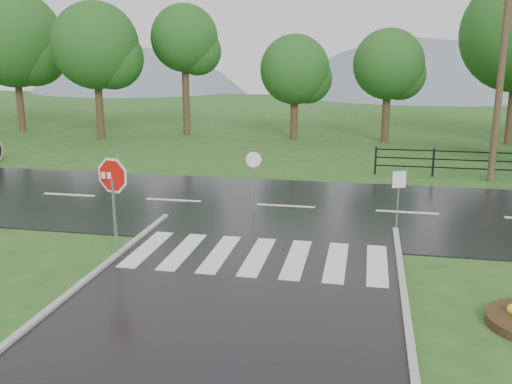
# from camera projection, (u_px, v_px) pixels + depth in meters

# --- Properties ---
(ground) EXTENTS (120.00, 120.00, 0.00)m
(ground) POSITION_uv_depth(u_px,v_px,m) (202.00, 359.00, 9.83)
(ground) COLOR #27551C
(ground) RESTS_ON ground
(main_road) EXTENTS (90.00, 8.00, 0.04)m
(main_road) POSITION_uv_depth(u_px,v_px,m) (286.00, 207.00, 19.35)
(main_road) COLOR black
(main_road) RESTS_ON ground
(crosswalk) EXTENTS (6.50, 2.80, 0.02)m
(crosswalk) POSITION_uv_depth(u_px,v_px,m) (258.00, 256.00, 14.58)
(crosswalk) COLOR silver
(crosswalk) RESTS_ON ground
(fence_west) EXTENTS (9.58, 0.08, 1.20)m
(fence_west) POSITION_uv_depth(u_px,v_px,m) (493.00, 162.00, 23.43)
(fence_west) COLOR black
(fence_west) RESTS_ON ground
(hills) EXTENTS (102.00, 48.00, 48.00)m
(hills) POSITION_uv_depth(u_px,v_px,m) (371.00, 213.00, 74.81)
(hills) COLOR slate
(hills) RESTS_ON ground
(treeline) EXTENTS (83.20, 5.20, 10.00)m
(treeline) POSITION_uv_depth(u_px,v_px,m) (338.00, 144.00, 32.49)
(treeline) COLOR #1A4C17
(treeline) RESTS_ON ground
(stop_sign) EXTENTS (1.19, 0.34, 2.77)m
(stop_sign) POSITION_uv_depth(u_px,v_px,m) (113.00, 185.00, 14.23)
(stop_sign) COLOR #939399
(stop_sign) RESTS_ON ground
(reg_sign_small) EXTENTS (0.38, 0.15, 1.80)m
(reg_sign_small) POSITION_uv_depth(u_px,v_px,m) (399.00, 188.00, 16.53)
(reg_sign_small) COLOR #939399
(reg_sign_small) RESTS_ON ground
(reg_sign_round) EXTENTS (0.48, 0.14, 2.09)m
(reg_sign_round) POSITION_uv_depth(u_px,v_px,m) (254.00, 175.00, 17.99)
(reg_sign_round) COLOR #939399
(reg_sign_round) RESTS_ON ground
(utility_pole_east) EXTENTS (1.40, 0.37, 7.94)m
(utility_pole_east) POSITION_uv_depth(u_px,v_px,m) (500.00, 81.00, 22.18)
(utility_pole_east) COLOR #473523
(utility_pole_east) RESTS_ON ground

